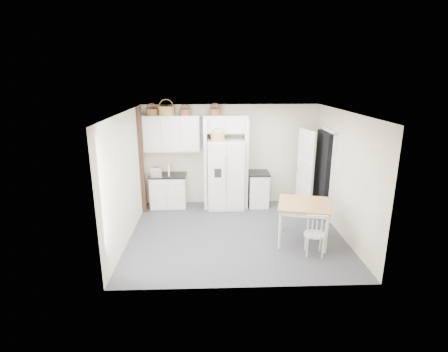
{
  "coord_description": "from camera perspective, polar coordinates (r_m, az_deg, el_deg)",
  "views": [
    {
      "loc": [
        -0.53,
        -6.9,
        3.29
      ],
      "look_at": [
        -0.24,
        0.4,
        1.19
      ],
      "focal_mm": 28.0,
      "sensor_mm": 36.0,
      "label": 1
    }
  ],
  "objects": [
    {
      "name": "cookbook_red",
      "position": [
        8.9,
        -9.05,
        0.84
      ],
      "size": [
        0.06,
        0.17,
        0.25
      ],
      "primitive_type": "cube",
      "rotation": [
        0.0,
        0.0,
        0.16
      ],
      "color": "red",
      "rests_on": "counter_left"
    },
    {
      "name": "base_cab_right",
      "position": [
        9.15,
        5.6,
        -2.23
      ],
      "size": [
        0.49,
        0.59,
        0.86
      ],
      "primitive_type": "cube",
      "color": "silver",
      "rests_on": "floor"
    },
    {
      "name": "refrigerator",
      "position": [
        8.88,
        0.29,
        0.29
      ],
      "size": [
        0.91,
        0.73,
        1.76
      ],
      "primitive_type": "cube",
      "color": "silver",
      "rests_on": "floor"
    },
    {
      "name": "floor",
      "position": [
        7.67,
        1.96,
        -9.38
      ],
      "size": [
        4.5,
        4.5,
        0.0
      ],
      "primitive_type": "plane",
      "color": "#2D2D34",
      "rests_on": "ground"
    },
    {
      "name": "basket_upper_c",
      "position": [
        8.8,
        -6.35,
        10.32
      ],
      "size": [
        0.26,
        0.26,
        0.15
      ],
      "primitive_type": "cylinder",
      "color": "brown",
      "rests_on": "upper_cabinet"
    },
    {
      "name": "dining_table",
      "position": [
        7.36,
        12.72,
        -7.37
      ],
      "size": [
        1.2,
        1.2,
        0.83
      ],
      "primitive_type": "cube",
      "rotation": [
        0.0,
        0.0,
        -0.24
      ],
      "color": "#945A24",
      "rests_on": "floor"
    },
    {
      "name": "doorway_void",
      "position": [
        8.65,
        15.95,
        0.24
      ],
      "size": [
        0.18,
        0.85,
        2.05
      ],
      "primitive_type": "cube",
      "color": "black",
      "rests_on": "floor"
    },
    {
      "name": "ceiling",
      "position": [
        6.96,
        2.16,
        10.34
      ],
      "size": [
        4.5,
        4.5,
        0.0
      ],
      "primitive_type": "plane",
      "color": "white",
      "rests_on": "wall_back"
    },
    {
      "name": "toaster",
      "position": [
        9.02,
        -11.02,
        0.77
      ],
      "size": [
        0.29,
        0.18,
        0.19
      ],
      "primitive_type": "cube",
      "rotation": [
        0.0,
        0.0,
        0.07
      ],
      "color": "silver",
      "rests_on": "counter_left"
    },
    {
      "name": "base_cab_left",
      "position": [
        9.14,
        -9.07,
        -2.5
      ],
      "size": [
        0.89,
        0.56,
        0.83
      ],
      "primitive_type": "cube",
      "color": "silver",
      "rests_on": "floor"
    },
    {
      "name": "trim_post",
      "position": [
        8.65,
        -13.32,
        2.32
      ],
      "size": [
        0.09,
        0.09,
        2.6
      ],
      "primitive_type": "cube",
      "color": "black",
      "rests_on": "floor"
    },
    {
      "name": "basket_bridge_a",
      "position": [
        8.78,
        -1.47,
        10.44
      ],
      "size": [
        0.29,
        0.29,
        0.16
      ],
      "primitive_type": "cylinder",
      "color": "brown",
      "rests_on": "bridge_cabinet"
    },
    {
      "name": "fridge_panel_right",
      "position": [
        8.91,
        3.55,
        2.12
      ],
      "size": [
        0.08,
        0.6,
        2.3
      ],
      "primitive_type": "cube",
      "color": "silver",
      "rests_on": "floor"
    },
    {
      "name": "upper_cabinet",
      "position": [
        8.9,
        -8.54,
        6.89
      ],
      "size": [
        1.4,
        0.34,
        0.9
      ],
      "primitive_type": "cube",
      "color": "silver",
      "rests_on": "wall_back"
    },
    {
      "name": "wall_right",
      "position": [
        7.7,
        18.99,
        0.18
      ],
      "size": [
        0.0,
        4.0,
        4.0
      ],
      "primitive_type": "plane",
      "rotation": [
        1.57,
        0.0,
        -1.57
      ],
      "color": "#B3A88E",
      "rests_on": "floor"
    },
    {
      "name": "wall_left",
      "position": [
        7.39,
        -15.62,
        -0.19
      ],
      "size": [
        0.0,
        4.0,
        4.0
      ],
      "primitive_type": "plane",
      "rotation": [
        1.57,
        0.0,
        1.57
      ],
      "color": "#B3A88E",
      "rests_on": "floor"
    },
    {
      "name": "bridge_cabinet",
      "position": [
        8.82,
        0.24,
        8.46
      ],
      "size": [
        1.12,
        0.34,
        0.45
      ],
      "primitive_type": "cube",
      "color": "silver",
      "rests_on": "wall_back"
    },
    {
      "name": "counter_left",
      "position": [
        9.01,
        -9.19,
        0.1
      ],
      "size": [
        0.93,
        0.6,
        0.04
      ],
      "primitive_type": "cube",
      "color": "black",
      "rests_on": "base_cab_left"
    },
    {
      "name": "windsor_chair",
      "position": [
        6.89,
        14.58,
        -9.2
      ],
      "size": [
        0.45,
        0.42,
        0.83
      ],
      "primitive_type": "cube",
      "rotation": [
        0.0,
        0.0,
        -0.15
      ],
      "color": "silver",
      "rests_on": "floor"
    },
    {
      "name": "door_slab",
      "position": [
        8.86,
        13.09,
        0.81
      ],
      "size": [
        0.21,
        0.79,
        2.05
      ],
      "primitive_type": "cube",
      "rotation": [
        0.0,
        0.0,
        -1.36
      ],
      "color": "white",
      "rests_on": "floor"
    },
    {
      "name": "counter_right",
      "position": [
        9.02,
        5.68,
        0.5
      ],
      "size": [
        0.53,
        0.63,
        0.04
      ],
      "primitive_type": "cube",
      "color": "black",
      "rests_on": "base_cab_right"
    },
    {
      "name": "basket_fridge_a",
      "position": [
        8.56,
        -1.02,
        6.34
      ],
      "size": [
        0.33,
        0.33,
        0.18
      ],
      "primitive_type": "cylinder",
      "color": "#A37E3A",
      "rests_on": "refrigerator"
    },
    {
      "name": "basket_upper_a",
      "position": [
        8.89,
        -11.68,
        10.19
      ],
      "size": [
        0.29,
        0.29,
        0.16
      ],
      "primitive_type": "cylinder",
      "color": "brown",
      "rests_on": "upper_cabinet"
    },
    {
      "name": "fridge_panel_left",
      "position": [
        8.87,
        -3.02,
        2.06
      ],
      "size": [
        0.08,
        0.6,
        2.3
      ],
      "primitive_type": "cube",
      "color": "silver",
      "rests_on": "floor"
    },
    {
      "name": "cookbook_cream",
      "position": [
        8.89,
        -9.01,
        0.9
      ],
      "size": [
        0.07,
        0.18,
        0.26
      ],
      "primitive_type": "cube",
      "rotation": [
        0.0,
        0.0,
        0.15
      ],
      "color": "beige",
      "rests_on": "counter_left"
    },
    {
      "name": "basket_upper_b",
      "position": [
        8.84,
        -9.39,
        10.47
      ],
      "size": [
        0.38,
        0.38,
        0.23
      ],
      "primitive_type": "cylinder",
      "color": "#A37E3A",
      "rests_on": "upper_cabinet"
    },
    {
      "name": "wall_back",
      "position": [
        9.14,
        1.13,
        3.47
      ],
      "size": [
        4.5,
        0.0,
        4.5
      ],
      "primitive_type": "plane",
      "rotation": [
        1.57,
        0.0,
        0.0
      ],
      "color": "#B3A88E",
      "rests_on": "floor"
    }
  ]
}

